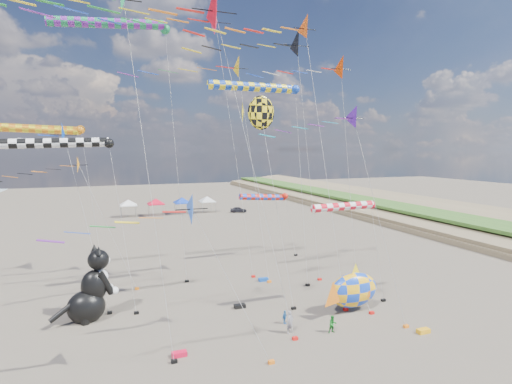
{
  "coord_description": "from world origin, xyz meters",
  "views": [
    {
      "loc": [
        -10.16,
        -17.18,
        12.6
      ],
      "look_at": [
        1.04,
        12.0,
        9.25
      ],
      "focal_mm": 28.0,
      "sensor_mm": 36.0,
      "label": 1
    }
  ],
  "objects": [
    {
      "name": "delta_kite_0",
      "position": [
        9.71,
        15.43,
        19.69
      ],
      "size": [
        11.25,
        2.43,
        21.19
      ],
      "color": "#E03B00",
      "rests_on": "ground"
    },
    {
      "name": "delta_kite_1",
      "position": [
        3.99,
        4.33,
        14.2
      ],
      "size": [
        10.32,
        1.64,
        15.45
      ],
      "color": "#5218A1",
      "rests_on": "ground"
    },
    {
      "name": "delta_kite_3",
      "position": [
        -0.15,
        16.7,
        19.68
      ],
      "size": [
        12.74,
        2.25,
        21.15
      ],
      "color": "yellow",
      "rests_on": "ground"
    },
    {
      "name": "delta_kite_4",
      "position": [
        -14.33,
        14.39,
        13.36
      ],
      "size": [
        10.57,
        1.94,
        14.7
      ],
      "color": "blue",
      "rests_on": "ground"
    },
    {
      "name": "delta_kite_5",
      "position": [
        -1.33,
        18.67,
        23.83
      ],
      "size": [
        15.29,
        3.26,
        25.66
      ],
      "color": "#F11F41",
      "rests_on": "ground"
    },
    {
      "name": "delta_kite_6",
      "position": [
        -6.25,
        3.35,
        9.19
      ],
      "size": [
        10.75,
        1.91,
        10.5
      ],
      "color": "blue",
      "rests_on": "ground"
    },
    {
      "name": "delta_kite_7",
      "position": [
        2.86,
        8.43,
        20.9
      ],
      "size": [
        11.25,
        1.97,
        22.28
      ],
      "color": "#DC500F",
      "rests_on": "ground"
    },
    {
      "name": "delta_kite_8",
      "position": [
        -3.37,
        5.5,
        20.15
      ],
      "size": [
        13.3,
        2.89,
        21.82
      ],
      "color": "red",
      "rests_on": "ground"
    },
    {
      "name": "delta_kite_9",
      "position": [
        5.59,
        15.55,
        21.34
      ],
      "size": [
        12.08,
        2.69,
        22.94
      ],
      "color": "black",
      "rests_on": "ground"
    },
    {
      "name": "delta_kite_10",
      "position": [
        -12.19,
        19.21,
        10.9
      ],
      "size": [
        9.5,
        1.6,
        12.14
      ],
      "color": "orange",
      "rests_on": "ground"
    },
    {
      "name": "windsock_0",
      "position": [
        -13.01,
        13.64,
        12.96
      ],
      "size": [
        9.1,
        0.71,
        13.39
      ],
      "color": "black",
      "rests_on": "ground"
    },
    {
      "name": "windsock_1",
      "position": [
        -15.28,
        23.79,
        14.37
      ],
      "size": [
        9.12,
        0.8,
        14.84
      ],
      "color": "orange",
      "rests_on": "ground"
    },
    {
      "name": "windsock_2",
      "position": [
        7.42,
        8.94,
        8.13
      ],
      "size": [
        6.99,
        0.66,
        8.53
      ],
      "color": "red",
      "rests_on": "ground"
    },
    {
      "name": "windsock_3",
      "position": [
        6.96,
        24.4,
        7.17
      ],
      "size": [
        7.26,
        0.73,
        7.58
      ],
      "color": "red",
      "rests_on": "ground"
    },
    {
      "name": "windsock_4",
      "position": [
        2.17,
        14.54,
        17.68
      ],
      "size": [
        9.49,
        0.78,
        18.16
      ],
      "color": "#123DB9",
      "rests_on": "ground"
    },
    {
      "name": "windsock_5",
      "position": [
        -8.86,
        19.62,
        23.02
      ],
      "size": [
        11.12,
        0.87,
        23.54
      ],
      "color": "#178147",
      "rests_on": "ground"
    },
    {
      "name": "angelfish_kite",
      "position": [
        1.3,
        12.08,
        15.31
      ],
      "size": [
        3.74,
        3.02,
        16.76
      ],
      "color": "yellow",
      "rests_on": "ground"
    },
    {
      "name": "cat_inflatable",
      "position": [
        -11.4,
        13.77,
        2.77
      ],
      "size": [
        4.56,
        3.33,
        5.54
      ],
      "primitive_type": null,
      "rotation": [
        0.0,
        0.0,
        0.35
      ],
      "color": "black",
      "rests_on": "ground"
    },
    {
      "name": "fish_inflatable",
      "position": [
        7.65,
        8.14,
        1.71
      ],
      "size": [
        5.59,
        2.78,
        3.83
      ],
      "color": "blue",
      "rests_on": "ground"
    },
    {
      "name": "person_adult",
      "position": [
        1.44,
        6.53,
        0.79
      ],
      "size": [
        0.68,
        0.59,
        1.58
      ],
      "primitive_type": "imported",
      "rotation": [
        0.0,
        0.0,
        0.45
      ],
      "color": "gray",
      "rests_on": "ground"
    },
    {
      "name": "child_green",
      "position": [
        4.22,
        5.51,
        0.61
      ],
      "size": [
        0.61,
        0.48,
        1.22
      ],
      "primitive_type": "imported",
      "rotation": [
        0.0,
        0.0,
        -0.03
      ],
      "color": "#198024",
      "rests_on": "ground"
    },
    {
      "name": "child_blue",
      "position": [
        1.74,
        8.01,
        0.5
      ],
      "size": [
        0.61,
        0.53,
        0.99
      ],
      "primitive_type": "imported",
      "rotation": [
        0.0,
        0.0,
        0.61
      ],
      "color": "#3177BE",
      "rests_on": "ground"
    },
    {
      "name": "kite_bag_0",
      "position": [
        -0.39,
        11.91,
        0.15
      ],
      "size": [
        0.9,
        0.44,
        0.3
      ],
      "primitive_type": "cube",
      "color": "black",
      "rests_on": "ground"
    },
    {
      "name": "kite_bag_1",
      "position": [
        10.04,
        3.23,
        0.15
      ],
      "size": [
        0.9,
        0.44,
        0.3
      ],
      "primitive_type": "cube",
      "color": "#F3A814",
      "rests_on": "ground"
    },
    {
      "name": "kite_bag_2",
      "position": [
        -6.24,
        6.13,
        0.15
      ],
      "size": [
        0.9,
        0.44,
        0.3
      ],
      "primitive_type": "cube",
      "color": "red",
      "rests_on": "ground"
    },
    {
      "name": "kite_bag_3",
      "position": [
        3.83,
        17.3,
        0.15
      ],
      "size": [
        0.9,
        0.44,
        0.3
      ],
      "primitive_type": "cube",
      "color": "#1249B4",
      "rests_on": "ground"
    },
    {
      "name": "tent_row",
      "position": [
        1.5,
        60.0,
        3.15
      ],
      "size": [
        19.2,
        4.2,
        3.8
      ],
      "color": "white",
      "rests_on": "ground"
    },
    {
      "name": "parked_car",
      "position": [
        14.91,
        58.0,
        0.56
      ],
      "size": [
        3.52,
        2.33,
        1.11
      ],
      "primitive_type": "imported",
      "rotation": [
        0.0,
        0.0,
        1.23
      ],
      "color": "#26262D",
      "rests_on": "ground"
    }
  ]
}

